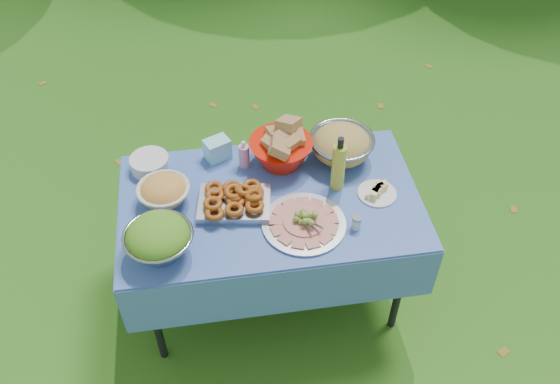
{
  "coord_description": "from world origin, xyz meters",
  "views": [
    {
      "loc": [
        -0.25,
        -1.98,
        2.84
      ],
      "look_at": [
        0.05,
        0.0,
        0.81
      ],
      "focal_mm": 38.0,
      "sensor_mm": 36.0,
      "label": 1
    }
  ],
  "objects_px": {
    "salad_bowl": "(159,239)",
    "pasta_bowl_steel": "(342,144)",
    "picnic_table": "(271,249)",
    "charcuterie_platter": "(304,218)",
    "plate_stack": "(150,163)",
    "oil_bottle": "(339,163)",
    "bread_bowl": "(281,147)"
  },
  "relations": [
    {
      "from": "bread_bowl",
      "to": "picnic_table",
      "type": "bearing_deg",
      "value": -109.76
    },
    {
      "from": "bread_bowl",
      "to": "charcuterie_platter",
      "type": "height_order",
      "value": "bread_bowl"
    },
    {
      "from": "charcuterie_platter",
      "to": "oil_bottle",
      "type": "distance_m",
      "value": 0.33
    },
    {
      "from": "picnic_table",
      "to": "bread_bowl",
      "type": "relative_size",
      "value": 4.5
    },
    {
      "from": "pasta_bowl_steel",
      "to": "charcuterie_platter",
      "type": "distance_m",
      "value": 0.52
    },
    {
      "from": "charcuterie_platter",
      "to": "bread_bowl",
      "type": "bearing_deg",
      "value": 95.31
    },
    {
      "from": "oil_bottle",
      "to": "picnic_table",
      "type": "bearing_deg",
      "value": -172.45
    },
    {
      "from": "salad_bowl",
      "to": "plate_stack",
      "type": "height_order",
      "value": "salad_bowl"
    },
    {
      "from": "charcuterie_platter",
      "to": "oil_bottle",
      "type": "height_order",
      "value": "oil_bottle"
    },
    {
      "from": "plate_stack",
      "to": "charcuterie_platter",
      "type": "xyz_separation_m",
      "value": [
        0.71,
        -0.5,
        0.01
      ]
    },
    {
      "from": "plate_stack",
      "to": "pasta_bowl_steel",
      "type": "bearing_deg",
      "value": -3.45
    },
    {
      "from": "picnic_table",
      "to": "bread_bowl",
      "type": "xyz_separation_m",
      "value": [
        0.09,
        0.26,
        0.49
      ]
    },
    {
      "from": "bread_bowl",
      "to": "charcuterie_platter",
      "type": "distance_m",
      "value": 0.45
    },
    {
      "from": "pasta_bowl_steel",
      "to": "oil_bottle",
      "type": "xyz_separation_m",
      "value": [
        -0.07,
        -0.21,
        0.07
      ]
    },
    {
      "from": "bread_bowl",
      "to": "pasta_bowl_steel",
      "type": "bearing_deg",
      "value": -0.76
    },
    {
      "from": "picnic_table",
      "to": "charcuterie_platter",
      "type": "relative_size",
      "value": 3.69
    },
    {
      "from": "picnic_table",
      "to": "oil_bottle",
      "type": "height_order",
      "value": "oil_bottle"
    },
    {
      "from": "salad_bowl",
      "to": "pasta_bowl_steel",
      "type": "relative_size",
      "value": 0.91
    },
    {
      "from": "picnic_table",
      "to": "plate_stack",
      "type": "distance_m",
      "value": 0.78
    },
    {
      "from": "oil_bottle",
      "to": "plate_stack",
      "type": "bearing_deg",
      "value": 163.77
    },
    {
      "from": "oil_bottle",
      "to": "salad_bowl",
      "type": "bearing_deg",
      "value": -160.84
    },
    {
      "from": "pasta_bowl_steel",
      "to": "oil_bottle",
      "type": "bearing_deg",
      "value": -107.5
    },
    {
      "from": "plate_stack",
      "to": "charcuterie_platter",
      "type": "bearing_deg",
      "value": -34.97
    },
    {
      "from": "picnic_table",
      "to": "salad_bowl",
      "type": "height_order",
      "value": "salad_bowl"
    },
    {
      "from": "picnic_table",
      "to": "salad_bowl",
      "type": "bearing_deg",
      "value": -154.06
    },
    {
      "from": "picnic_table",
      "to": "plate_stack",
      "type": "height_order",
      "value": "plate_stack"
    },
    {
      "from": "oil_bottle",
      "to": "bread_bowl",
      "type": "bearing_deg",
      "value": 139.56
    },
    {
      "from": "charcuterie_platter",
      "to": "plate_stack",
      "type": "bearing_deg",
      "value": 145.03
    },
    {
      "from": "salad_bowl",
      "to": "plate_stack",
      "type": "relative_size",
      "value": 1.54
    },
    {
      "from": "salad_bowl",
      "to": "oil_bottle",
      "type": "height_order",
      "value": "oil_bottle"
    },
    {
      "from": "picnic_table",
      "to": "charcuterie_platter",
      "type": "bearing_deg",
      "value": -54.06
    },
    {
      "from": "salad_bowl",
      "to": "pasta_bowl_steel",
      "type": "height_order",
      "value": "salad_bowl"
    }
  ]
}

